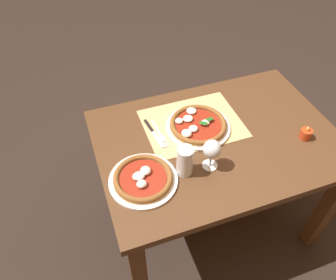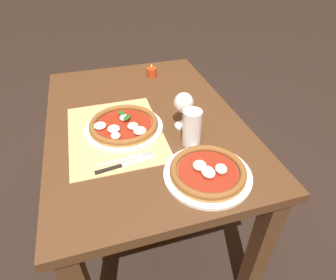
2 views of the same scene
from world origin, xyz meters
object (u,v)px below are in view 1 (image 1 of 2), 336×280
pizza_far (143,178)px  pint_glass (185,161)px  fork (160,134)px  wine_glass (212,150)px  knife (154,133)px  pizza_near (198,125)px  votive_candle (306,134)px

pizza_far → pint_glass: pint_glass is taller
pizza_far → fork: bearing=-122.6°
wine_glass → knife: wine_glass is taller
pint_glass → knife: 0.28m
pizza_near → pint_glass: bearing=55.4°
pizza_near → wine_glass: 0.26m
pizza_far → fork: pizza_far is taller
pizza_near → knife: (0.22, -0.03, -0.02)m
pizza_near → fork: 0.19m
pizza_far → pint_glass: bearing=177.0°
pizza_far → knife: bearing=-116.9°
wine_glass → fork: (0.15, -0.26, -0.10)m
wine_glass → votive_candle: 0.52m
wine_glass → fork: bearing=-60.7°
pizza_near → pizza_far: 0.42m
wine_glass → fork: size_ratio=0.77×
pizza_near → pint_glass: (0.16, 0.23, 0.05)m
votive_candle → pint_glass: bearing=0.1°
knife → votive_candle: 0.73m
pizza_near → fork: (0.19, -0.02, -0.02)m
wine_glass → pizza_near: bearing=-100.0°
pizza_far → wine_glass: (-0.31, 0.02, 0.09)m
pizza_far → wine_glass: wine_glass is taller
pint_glass → fork: pint_glass is taller
wine_glass → pizza_far: bearing=-3.3°
wine_glass → votive_candle: bearing=-179.0°
knife → pizza_near: bearing=171.5°
pizza_near → knife: 0.22m
pint_glass → knife: pint_glass is taller
pizza_near → wine_glass: size_ratio=2.07×
fork → votive_candle: size_ratio=2.79×
wine_glass → knife: (0.18, -0.28, -0.10)m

